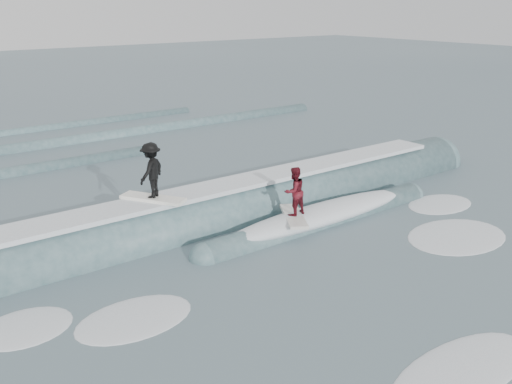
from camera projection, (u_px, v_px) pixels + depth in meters
ground at (332, 261)px, 15.79m from camera, size 160.00×160.00×0.00m
breaking_wave at (247, 215)px, 19.09m from camera, size 23.75×3.93×2.29m
surfer_black at (151, 173)px, 16.73m from camera, size 1.51×1.99×1.75m
surfer_red at (294, 195)px, 17.45m from camera, size 1.49×2.00×1.63m
whitewater at (413, 267)px, 15.43m from camera, size 16.62×8.51×0.10m
far_swells at (48, 148)px, 27.92m from camera, size 35.55×8.65×0.80m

